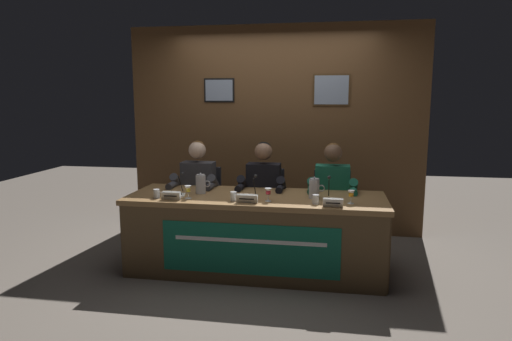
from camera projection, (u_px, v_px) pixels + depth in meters
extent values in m
plane|color=#70665B|center=(256.00, 269.00, 4.50)|extent=(12.00, 12.00, 0.00)
cube|color=brown|center=(275.00, 130.00, 5.66)|extent=(3.71, 0.12, 2.60)
cube|color=black|center=(219.00, 90.00, 5.63)|extent=(0.39, 0.02, 0.30)
cube|color=#8C99AD|center=(219.00, 90.00, 5.62)|extent=(0.35, 0.01, 0.26)
cube|color=#4C3319|center=(331.00, 90.00, 5.40)|extent=(0.45, 0.02, 0.39)
cube|color=#8C99AD|center=(331.00, 90.00, 5.39)|extent=(0.41, 0.01, 0.35)
cube|color=olive|center=(256.00, 198.00, 4.38)|extent=(2.51, 0.86, 0.05)
cube|color=brown|center=(248.00, 249.00, 4.04)|extent=(2.45, 0.04, 0.71)
cube|color=brown|center=(142.00, 229.00, 4.64)|extent=(0.08, 0.78, 0.71)
cube|color=brown|center=(381.00, 242.00, 4.24)|extent=(0.08, 0.78, 0.71)
cube|color=#14664C|center=(249.00, 250.00, 4.02)|extent=(1.63, 0.01, 0.47)
cube|color=white|center=(249.00, 241.00, 4.00)|extent=(1.38, 0.00, 0.04)
cylinder|color=black|center=(201.00, 247.00, 5.13)|extent=(0.44, 0.44, 0.02)
cylinder|color=black|center=(200.00, 228.00, 5.10)|extent=(0.05, 0.05, 0.42)
cube|color=#232328|center=(200.00, 209.00, 5.06)|extent=(0.44, 0.44, 0.03)
cube|color=#232328|center=(204.00, 185.00, 5.22)|extent=(0.40, 0.05, 0.44)
cylinder|color=black|center=(182.00, 237.00, 4.77)|extent=(0.10, 0.10, 0.48)
cylinder|color=black|center=(200.00, 238.00, 4.74)|extent=(0.10, 0.10, 0.48)
cylinder|color=black|center=(186.00, 207.00, 4.87)|extent=(0.13, 0.34, 0.13)
cylinder|color=black|center=(203.00, 208.00, 4.84)|extent=(0.13, 0.34, 0.13)
cube|color=#38383D|center=(198.00, 183.00, 4.98)|extent=(0.36, 0.20, 0.48)
sphere|color=beige|center=(197.00, 150.00, 4.90)|extent=(0.19, 0.19, 0.19)
sphere|color=#593819|center=(198.00, 149.00, 4.91)|extent=(0.17, 0.17, 0.17)
cylinder|color=#38383D|center=(177.00, 182.00, 4.92)|extent=(0.09, 0.30, 0.25)
cylinder|color=#38383D|center=(214.00, 184.00, 4.85)|extent=(0.09, 0.30, 0.25)
cylinder|color=#38383D|center=(172.00, 185.00, 4.76)|extent=(0.07, 0.24, 0.07)
cylinder|color=#38383D|center=(210.00, 186.00, 4.69)|extent=(0.07, 0.24, 0.07)
cube|color=white|center=(170.00, 196.00, 4.17)|extent=(0.18, 0.03, 0.08)
cube|color=white|center=(172.00, 195.00, 4.21)|extent=(0.18, 0.03, 0.08)
cube|color=black|center=(170.00, 196.00, 4.17)|extent=(0.13, 0.01, 0.01)
cylinder|color=white|center=(188.00, 198.00, 4.25)|extent=(0.06, 0.06, 0.00)
cylinder|color=white|center=(188.00, 195.00, 4.25)|extent=(0.01, 0.01, 0.05)
cone|color=white|center=(188.00, 189.00, 4.24)|extent=(0.06, 0.06, 0.06)
cylinder|color=yellow|center=(188.00, 190.00, 4.24)|extent=(0.04, 0.04, 0.04)
cylinder|color=silver|center=(157.00, 194.00, 4.27)|extent=(0.06, 0.06, 0.08)
cylinder|color=silver|center=(157.00, 195.00, 4.27)|extent=(0.05, 0.05, 0.05)
cylinder|color=black|center=(179.00, 195.00, 4.36)|extent=(0.06, 0.06, 0.02)
cylinder|color=black|center=(181.00, 184.00, 4.40)|extent=(0.01, 0.13, 0.18)
sphere|color=#2D2D2D|center=(182.00, 174.00, 4.45)|extent=(0.03, 0.03, 0.03)
cylinder|color=black|center=(264.00, 250.00, 5.01)|extent=(0.44, 0.44, 0.02)
cylinder|color=black|center=(264.00, 231.00, 4.97)|extent=(0.05, 0.05, 0.42)
cube|color=#232328|center=(264.00, 212.00, 4.94)|extent=(0.44, 0.44, 0.03)
cube|color=#232328|center=(267.00, 187.00, 5.10)|extent=(0.40, 0.05, 0.44)
cylinder|color=black|center=(249.00, 240.00, 4.65)|extent=(0.10, 0.10, 0.48)
cylinder|color=black|center=(268.00, 241.00, 4.62)|extent=(0.10, 0.10, 0.48)
cylinder|color=black|center=(252.00, 210.00, 4.75)|extent=(0.13, 0.34, 0.13)
cylinder|color=black|center=(270.00, 211.00, 4.72)|extent=(0.13, 0.34, 0.13)
cube|color=black|center=(264.00, 185.00, 4.86)|extent=(0.36, 0.20, 0.48)
sphere|color=#8E664C|center=(263.00, 151.00, 4.78)|extent=(0.19, 0.19, 0.19)
sphere|color=black|center=(264.00, 150.00, 4.79)|extent=(0.17, 0.17, 0.17)
cylinder|color=black|center=(243.00, 185.00, 4.79)|extent=(0.09, 0.30, 0.25)
cylinder|color=black|center=(282.00, 186.00, 4.73)|extent=(0.09, 0.30, 0.25)
cylinder|color=black|center=(240.00, 187.00, 4.64)|extent=(0.07, 0.24, 0.07)
cylinder|color=black|center=(280.00, 188.00, 4.57)|extent=(0.07, 0.24, 0.07)
cube|color=white|center=(247.00, 199.00, 4.05)|extent=(0.20, 0.03, 0.08)
cube|color=white|center=(247.00, 198.00, 4.08)|extent=(0.20, 0.03, 0.08)
cube|color=black|center=(247.00, 199.00, 4.05)|extent=(0.14, 0.01, 0.01)
cylinder|color=white|center=(268.00, 201.00, 4.14)|extent=(0.06, 0.06, 0.00)
cylinder|color=white|center=(268.00, 198.00, 4.13)|extent=(0.01, 0.01, 0.05)
cone|color=white|center=(268.00, 192.00, 4.12)|extent=(0.06, 0.06, 0.06)
cylinder|color=#B21E2D|center=(268.00, 192.00, 4.12)|extent=(0.04, 0.04, 0.04)
cylinder|color=silver|center=(234.00, 196.00, 4.15)|extent=(0.06, 0.06, 0.08)
cylinder|color=silver|center=(234.00, 198.00, 4.16)|extent=(0.05, 0.05, 0.05)
cylinder|color=black|center=(254.00, 198.00, 4.23)|extent=(0.06, 0.06, 0.02)
cylinder|color=black|center=(255.00, 186.00, 4.27)|extent=(0.01, 0.13, 0.18)
sphere|color=#2D2D2D|center=(256.00, 176.00, 4.32)|extent=(0.03, 0.03, 0.03)
cylinder|color=black|center=(330.00, 254.00, 4.89)|extent=(0.44, 0.44, 0.02)
cylinder|color=black|center=(331.00, 235.00, 4.85)|extent=(0.05, 0.05, 0.42)
cube|color=#232328|center=(331.00, 215.00, 4.82)|extent=(0.44, 0.44, 0.03)
cube|color=#232328|center=(332.00, 190.00, 4.97)|extent=(0.40, 0.05, 0.44)
cylinder|color=black|center=(321.00, 244.00, 4.53)|extent=(0.10, 0.10, 0.48)
cylinder|color=black|center=(341.00, 245.00, 4.50)|extent=(0.10, 0.10, 0.48)
cylinder|color=black|center=(322.00, 213.00, 4.63)|extent=(0.13, 0.34, 0.13)
cylinder|color=black|center=(341.00, 214.00, 4.60)|extent=(0.13, 0.34, 0.13)
cube|color=#196047|center=(332.00, 188.00, 4.74)|extent=(0.36, 0.20, 0.48)
sphere|color=brown|center=(333.00, 153.00, 4.66)|extent=(0.19, 0.19, 0.19)
sphere|color=#593819|center=(333.00, 151.00, 4.67)|extent=(0.17, 0.17, 0.17)
cylinder|color=#196047|center=(312.00, 187.00, 4.67)|extent=(0.09, 0.30, 0.25)
cylinder|color=#196047|center=(353.00, 188.00, 4.60)|extent=(0.09, 0.30, 0.25)
cylinder|color=#196047|center=(311.00, 190.00, 4.52)|extent=(0.07, 0.24, 0.07)
cylinder|color=#196047|center=(354.00, 191.00, 4.45)|extent=(0.07, 0.24, 0.07)
cube|color=white|center=(333.00, 203.00, 3.89)|extent=(0.18, 0.03, 0.08)
cube|color=white|center=(333.00, 202.00, 3.92)|extent=(0.18, 0.03, 0.08)
cube|color=black|center=(333.00, 203.00, 3.89)|extent=(0.12, 0.01, 0.01)
cylinder|color=white|center=(351.00, 203.00, 4.04)|extent=(0.06, 0.06, 0.00)
cylinder|color=white|center=(351.00, 200.00, 4.04)|extent=(0.01, 0.01, 0.05)
cone|color=white|center=(351.00, 194.00, 4.03)|extent=(0.06, 0.06, 0.06)
cylinder|color=orange|center=(351.00, 194.00, 4.03)|extent=(0.04, 0.04, 0.04)
cylinder|color=silver|center=(316.00, 199.00, 4.02)|extent=(0.06, 0.06, 0.08)
cylinder|color=silver|center=(316.00, 201.00, 4.03)|extent=(0.05, 0.05, 0.05)
cylinder|color=black|center=(329.00, 200.00, 4.15)|extent=(0.06, 0.06, 0.02)
cylinder|color=black|center=(329.00, 188.00, 4.19)|extent=(0.01, 0.13, 0.18)
sphere|color=#2D2D2D|center=(329.00, 177.00, 4.24)|extent=(0.03, 0.03, 0.03)
cylinder|color=silver|center=(201.00, 184.00, 4.47)|extent=(0.10, 0.10, 0.18)
cylinder|color=silver|center=(201.00, 175.00, 4.45)|extent=(0.08, 0.09, 0.01)
sphere|color=silver|center=(200.00, 174.00, 4.45)|extent=(0.02, 0.02, 0.02)
torus|color=silver|center=(207.00, 184.00, 4.46)|extent=(0.07, 0.01, 0.07)
cylinder|color=silver|center=(314.00, 189.00, 4.25)|extent=(0.10, 0.10, 0.18)
cylinder|color=silver|center=(314.00, 179.00, 4.23)|extent=(0.08, 0.09, 0.01)
sphere|color=silver|center=(314.00, 178.00, 4.23)|extent=(0.02, 0.02, 0.02)
torus|color=silver|center=(321.00, 188.00, 4.24)|extent=(0.07, 0.01, 0.07)
cube|color=white|center=(174.00, 195.00, 4.37)|extent=(0.24, 0.19, 0.01)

